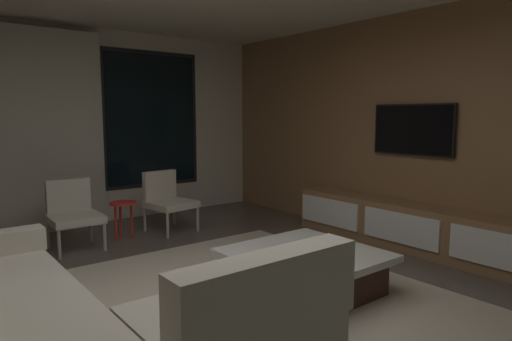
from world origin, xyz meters
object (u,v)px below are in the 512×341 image
(mounted_tv, at_px, (413,130))
(book_stack_on_coffee_table, at_px, (290,249))
(media_console, at_px, (415,229))
(accent_chair_by_curtain, at_px, (73,211))
(coffee_table, at_px, (304,271))
(side_stool, at_px, (123,209))
(sectional_couch, at_px, (67,330))
(accent_chair_near_window, at_px, (167,198))

(mounted_tv, bearing_deg, book_stack_on_coffee_table, -174.07)
(mounted_tv, bearing_deg, media_console, -132.45)
(accent_chair_by_curtain, bearing_deg, media_console, -39.93)
(book_stack_on_coffee_table, xyz_separation_m, accent_chair_by_curtain, (-1.05, 2.50, 0.05))
(coffee_table, relative_size, mounted_tv, 1.14)
(coffee_table, height_order, side_stool, side_stool)
(coffee_table, relative_size, accent_chair_by_curtain, 1.49)
(coffee_table, distance_m, book_stack_on_coffee_table, 0.23)
(book_stack_on_coffee_table, relative_size, media_console, 0.09)
(media_console, bearing_deg, sectional_couch, -177.77)
(accent_chair_near_window, distance_m, side_stool, 0.62)
(book_stack_on_coffee_table, relative_size, accent_chair_by_curtain, 0.35)
(media_console, xyz_separation_m, mounted_tv, (0.18, 0.20, 1.10))
(accent_chair_by_curtain, bearing_deg, side_stool, 2.35)
(accent_chair_by_curtain, bearing_deg, sectional_couch, -106.94)
(sectional_couch, relative_size, book_stack_on_coffee_table, 9.06)
(accent_chair_near_window, relative_size, accent_chair_by_curtain, 1.00)
(accent_chair_near_window, bearing_deg, mounted_tv, -50.54)
(book_stack_on_coffee_table, xyz_separation_m, media_console, (1.92, 0.02, -0.13))
(mounted_tv, bearing_deg, coffee_table, -171.76)
(sectional_couch, relative_size, side_stool, 5.43)
(book_stack_on_coffee_table, height_order, accent_chair_near_window, accent_chair_near_window)
(media_console, bearing_deg, coffee_table, -177.14)
(coffee_table, bearing_deg, mounted_tv, 8.24)
(coffee_table, height_order, accent_chair_near_window, accent_chair_near_window)
(sectional_couch, height_order, mounted_tv, mounted_tv)
(accent_chair_by_curtain, relative_size, side_stool, 1.70)
(coffee_table, height_order, book_stack_on_coffee_table, book_stack_on_coffee_table)
(sectional_couch, relative_size, media_console, 0.81)
(book_stack_on_coffee_table, xyz_separation_m, accent_chair_near_window, (0.16, 2.57, 0.05))
(accent_chair_by_curtain, distance_m, mounted_tv, 4.00)
(accent_chair_near_window, height_order, side_stool, accent_chair_near_window)
(accent_chair_by_curtain, height_order, side_stool, accent_chair_by_curtain)
(book_stack_on_coffee_table, bearing_deg, side_stool, 100.19)
(coffee_table, distance_m, accent_chair_by_curtain, 2.83)
(coffee_table, bearing_deg, sectional_couch, -178.36)
(accent_chair_near_window, bearing_deg, accent_chair_by_curtain, -176.95)
(accent_chair_near_window, xyz_separation_m, media_console, (1.75, -2.55, -0.18))
(accent_chair_near_window, bearing_deg, side_stool, -176.28)
(book_stack_on_coffee_table, distance_m, accent_chair_near_window, 2.57)
(accent_chair_near_window, bearing_deg, sectional_couch, -126.77)
(accent_chair_near_window, relative_size, media_console, 0.25)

